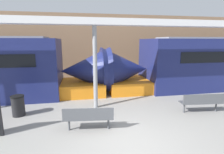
# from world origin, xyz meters

# --- Properties ---
(ground_plane) EXTENTS (60.00, 60.00, 0.00)m
(ground_plane) POSITION_xyz_m (0.00, 0.00, 0.00)
(ground_plane) COLOR gray
(station_wall) EXTENTS (56.00, 0.20, 5.00)m
(station_wall) POSITION_xyz_m (0.00, 9.38, 2.50)
(station_wall) COLOR #937051
(station_wall) RESTS_ON ground_plane
(bench_near) EXTENTS (1.70, 0.63, 0.85)m
(bench_near) POSITION_xyz_m (-1.12, 1.01, 0.51)
(bench_near) COLOR #4C4F54
(bench_near) RESTS_ON ground_plane
(bench_far) EXTENTS (1.80, 0.62, 0.85)m
(bench_far) POSITION_xyz_m (3.62, 1.66, 0.51)
(bench_far) COLOR #4C4F54
(bench_far) RESTS_ON ground_plane
(trash_bin) EXTENTS (0.51, 0.51, 0.84)m
(trash_bin) POSITION_xyz_m (-3.85, 2.77, 0.42)
(trash_bin) COLOR black
(trash_bin) RESTS_ON ground_plane
(support_column_near) EXTENTS (0.19, 0.19, 3.62)m
(support_column_near) POSITION_xyz_m (-0.69, 3.10, 1.81)
(support_column_near) COLOR gray
(support_column_near) RESTS_ON ground_plane
(canopy_beam) EXTENTS (28.00, 0.60, 0.28)m
(canopy_beam) POSITION_xyz_m (-0.69, 3.10, 3.76)
(canopy_beam) COLOR silver
(canopy_beam) RESTS_ON support_column_near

